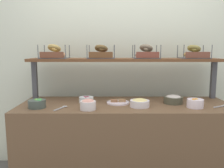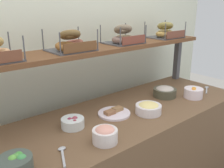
{
  "view_description": "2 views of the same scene",
  "coord_description": "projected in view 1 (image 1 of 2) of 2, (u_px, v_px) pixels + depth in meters",
  "views": [
    {
      "loc": [
        -0.13,
        -2.24,
        1.38
      ],
      "look_at": [
        -0.13,
        0.04,
        1.04
      ],
      "focal_mm": 37.8,
      "sensor_mm": 36.0,
      "label": 1
    },
    {
      "loc": [
        -1.1,
        -1.18,
        1.59
      ],
      "look_at": [
        -0.1,
        0.01,
        1.08
      ],
      "focal_mm": 40.35,
      "sensor_mm": 36.0,
      "label": 2
    }
  ],
  "objects": [
    {
      "name": "back_wall",
      "position": [
        123.0,
        64.0,
        2.79
      ],
      "size": [
        3.24,
        0.06,
        2.4
      ],
      "primitive_type": "cube",
      "color": "silver",
      "rests_on": "ground_plane"
    },
    {
      "name": "deli_counter",
      "position": [
        125.0,
        145.0,
        2.36
      ],
      "size": [
        2.04,
        0.7,
        0.85
      ],
      "primitive_type": "cube",
      "color": "brown",
      "rests_on": "ground_plane"
    },
    {
      "name": "shelf_riser_left",
      "position": [
        35.0,
        80.0,
        2.53
      ],
      "size": [
        0.05,
        0.05,
        0.4
      ],
      "primitive_type": "cube",
      "color": "#4C4C51",
      "rests_on": "deli_counter"
    },
    {
      "name": "shelf_riser_right",
      "position": [
        214.0,
        80.0,
        2.53
      ],
      "size": [
        0.05,
        0.05,
        0.4
      ],
      "primitive_type": "cube",
      "color": "#4C4C51",
      "rests_on": "deli_counter"
    },
    {
      "name": "upper_shelf",
      "position": [
        125.0,
        60.0,
        2.5
      ],
      "size": [
        2.0,
        0.32,
        0.03
      ],
      "primitive_type": "cube",
      "color": "brown",
      "rests_on": "shelf_riser_left"
    },
    {
      "name": "bowl_fruit_salad",
      "position": [
        195.0,
        103.0,
        2.14
      ],
      "size": [
        0.15,
        0.15,
        0.09
      ],
      "color": "white",
      "rests_on": "deli_counter"
    },
    {
      "name": "bowl_lox_spread",
      "position": [
        88.0,
        104.0,
        2.07
      ],
      "size": [
        0.14,
        0.14,
        0.1
      ],
      "color": "silver",
      "rests_on": "deli_counter"
    },
    {
      "name": "bowl_beet_salad",
      "position": [
        87.0,
        100.0,
        2.33
      ],
      "size": [
        0.14,
        0.14,
        0.07
      ],
      "color": "white",
      "rests_on": "deli_counter"
    },
    {
      "name": "bowl_egg_salad",
      "position": [
        140.0,
        103.0,
        2.17
      ],
      "size": [
        0.18,
        0.18,
        0.08
      ],
      "color": "white",
      "rests_on": "deli_counter"
    },
    {
      "name": "bowl_tuna_salad",
      "position": [
        174.0,
        99.0,
        2.31
      ],
      "size": [
        0.19,
        0.19,
        0.08
      ],
      "color": "#4B4937",
      "rests_on": "deli_counter"
    },
    {
      "name": "bowl_veggie_mix",
      "position": [
        38.0,
        103.0,
        2.14
      ],
      "size": [
        0.16,
        0.16,
        0.09
      ],
      "color": "#47524A",
      "rests_on": "deli_counter"
    },
    {
      "name": "serving_plate_white",
      "position": [
        118.0,
        102.0,
        2.31
      ],
      "size": [
        0.22,
        0.22,
        0.04
      ],
      "color": "white",
      "rests_on": "deli_counter"
    },
    {
      "name": "serving_spoon_near_plate",
      "position": [
        223.0,
        106.0,
        2.18
      ],
      "size": [
        0.16,
        0.1,
        0.01
      ],
      "color": "#B7B7BC",
      "rests_on": "deli_counter"
    },
    {
      "name": "serving_spoon_by_edge",
      "position": [
        63.0,
        107.0,
        2.13
      ],
      "size": [
        0.09,
        0.16,
        0.01
      ],
      "color": "#B7B7BC",
      "rests_on": "deli_counter"
    },
    {
      "name": "bagel_basket_sesame",
      "position": [
        55.0,
        54.0,
        2.48
      ],
      "size": [
        0.28,
        0.25,
        0.15
      ],
      "color": "#4C4C51",
      "rests_on": "upper_shelf"
    },
    {
      "name": "bagel_basket_cinnamon_raisin",
      "position": [
        101.0,
        54.0,
        2.48
      ],
      "size": [
        0.29,
        0.26,
        0.15
      ],
      "color": "#4C4C51",
      "rests_on": "upper_shelf"
    },
    {
      "name": "bagel_basket_poppy",
      "position": [
        146.0,
        54.0,
        2.49
      ],
      "size": [
        0.28,
        0.25,
        0.15
      ],
      "color": "#4C4C51",
      "rests_on": "upper_shelf"
    },
    {
      "name": "bagel_basket_everything",
      "position": [
        194.0,
        54.0,
        2.48
      ],
      "size": [
        0.29,
        0.24,
        0.15
      ],
      "color": "#4C4C51",
      "rests_on": "upper_shelf"
    }
  ]
}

